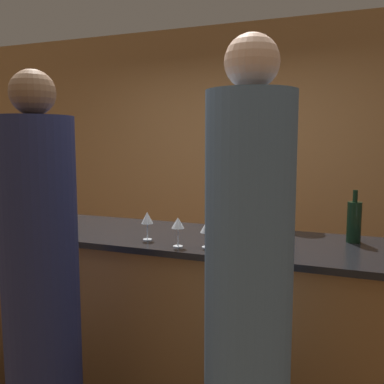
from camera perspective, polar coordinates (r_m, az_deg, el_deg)
name	(u,v)px	position (r m, az deg, el deg)	size (l,w,h in m)	color
back_wall	(235,162)	(4.50, 5.79, 3.98)	(8.00, 0.06, 2.80)	#A37547
bar_counter	(148,314)	(2.83, -5.90, -15.87)	(3.37, 0.74, 1.06)	brown
bartender	(274,240)	(3.19, 10.89, -6.28)	(0.28, 0.28, 1.90)	#2D2D33
guest_0	(42,298)	(2.15, -19.41, -13.22)	(0.35, 0.35, 1.94)	#1E234C
guest_2	(248,325)	(1.70, 7.43, -17.12)	(0.33, 0.33, 2.00)	#4C6B93
wine_bottle_1	(354,221)	(2.54, 20.80, -3.67)	(0.08, 0.08, 0.29)	black
wine_glass_0	(245,218)	(2.44, 7.13, -3.46)	(0.07, 0.07, 0.16)	silver
wine_glass_1	(178,224)	(2.27, -1.89, -4.31)	(0.07, 0.07, 0.16)	silver
wine_glass_2	(147,219)	(2.44, -5.99, -3.57)	(0.07, 0.07, 0.16)	silver
wine_glass_4	(207,228)	(2.26, 1.99, -4.78)	(0.07, 0.07, 0.14)	silver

